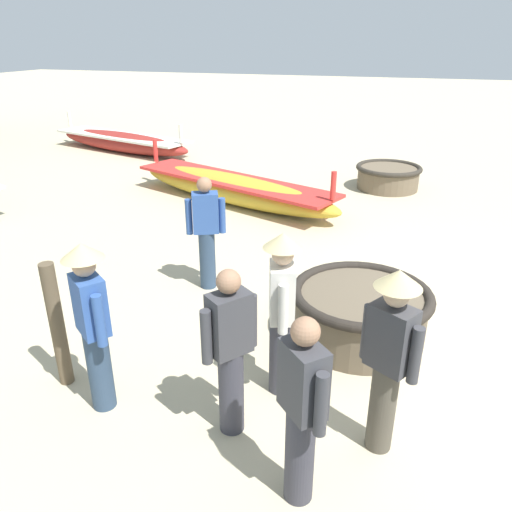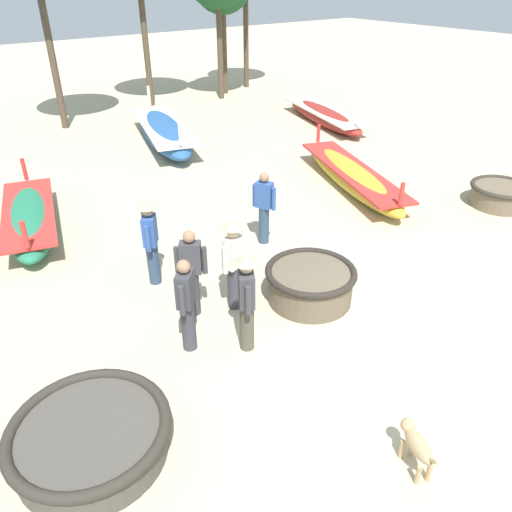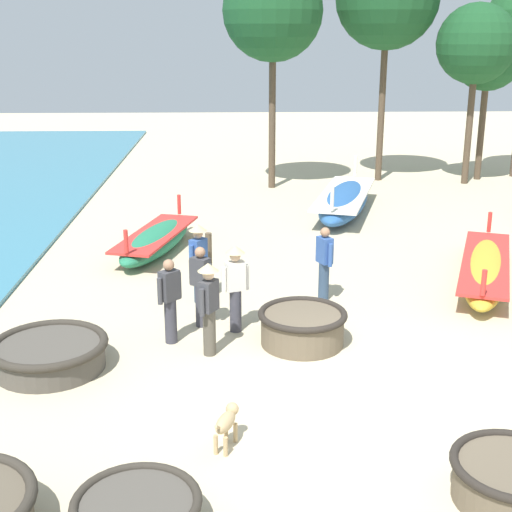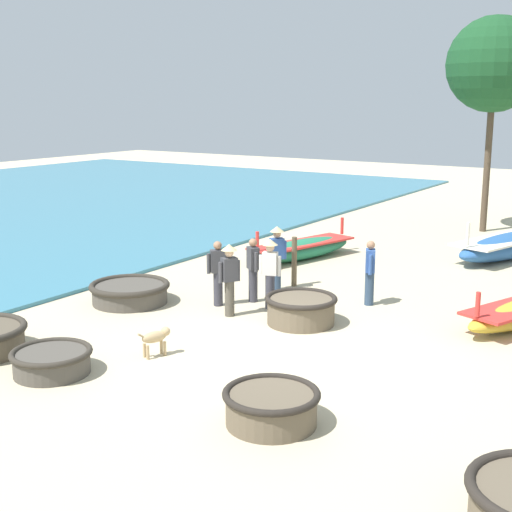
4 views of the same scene
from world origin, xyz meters
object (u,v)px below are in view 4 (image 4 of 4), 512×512
object	(u,v)px
fisherman_crouching	(218,272)
mooring_post_inland	(294,262)
fisherman_hauling	(229,275)
fisherman_standing_left	(370,271)
coracle_tilted	(271,406)
long_boat_red_hull	(302,249)
fisherman_with_hat	(277,254)
coracle_upturned	(52,360)
fisherman_standing_right	(253,268)
dog	(156,338)
coracle_front_left	(130,292)
tree_leftmost	(494,65)
fisherman_by_coracle	(270,269)
coracle_far_left	(301,309)

from	to	relation	value
fisherman_crouching	mooring_post_inland	bearing A→B (deg)	76.60
fisherman_hauling	fisherman_standing_left	size ratio (longest dim) A/B	1.06
coracle_tilted	mooring_post_inland	bearing A→B (deg)	117.71
long_boat_red_hull	fisherman_with_hat	xyz separation A→B (m)	(1.25, -3.51, 0.64)
coracle_upturned	long_boat_red_hull	world-z (taller)	long_boat_red_hull
mooring_post_inland	fisherman_standing_left	bearing A→B (deg)	-12.72
fisherman_standing_right	dog	bearing A→B (deg)	-83.04
coracle_upturned	fisherman_hauling	xyz separation A→B (m)	(0.67, 4.60, 0.71)
coracle_front_left	long_boat_red_hull	xyz separation A→B (m)	(1.10, 6.49, 0.04)
fisherman_hauling	tree_leftmost	bearing A→B (deg)	82.48
coracle_upturned	fisherman_with_hat	xyz separation A→B (m)	(0.39, 7.12, 0.71)
fisherman_standing_left	tree_leftmost	xyz separation A→B (m)	(-0.47, 11.25, 5.17)
fisherman_standing_right	fisherman_with_hat	world-z (taller)	fisherman_with_hat
coracle_upturned	fisherman_by_coracle	xyz separation A→B (m)	(1.13, 5.60, 0.71)
coracle_front_left	fisherman_hauling	xyz separation A→B (m)	(2.63, 0.46, 0.68)
fisherman_hauling	dog	world-z (taller)	fisherman_hauling
fisherman_with_hat	coracle_far_left	bearing A→B (deg)	-47.89
coracle_front_left	coracle_tilted	bearing A→B (deg)	-30.31
coracle_far_left	fisherman_standing_right	distance (m)	2.09
fisherman_with_hat	dog	size ratio (longest dim) A/B	2.56
coracle_tilted	fisherman_with_hat	bearing A→B (deg)	120.88
long_boat_red_hull	fisherman_hauling	size ratio (longest dim) A/B	2.48
dog	tree_leftmost	bearing A→B (deg)	84.84
coracle_far_left	fisherman_by_coracle	world-z (taller)	fisherman_by_coracle
coracle_tilted	tree_leftmost	world-z (taller)	tree_leftmost
coracle_far_left	coracle_front_left	distance (m)	4.36
fisherman_crouching	fisherman_with_hat	size ratio (longest dim) A/B	0.94
coracle_upturned	mooring_post_inland	xyz separation A→B (m)	(0.58, 7.69, 0.41)
fisherman_hauling	coracle_upturned	bearing A→B (deg)	-98.33
long_boat_red_hull	coracle_tilted	bearing A→B (deg)	-62.79
coracle_tilted	coracle_upturned	world-z (taller)	coracle_tilted
coracle_upturned	fisherman_crouching	size ratio (longest dim) A/B	0.94
mooring_post_inland	fisherman_hauling	bearing A→B (deg)	-88.18
long_boat_red_hull	fisherman_standing_left	distance (m)	5.20
fisherman_standing_left	fisherman_with_hat	distance (m)	2.58
long_boat_red_hull	fisherman_standing_right	bearing A→B (deg)	-74.31
fisherman_by_coracle	fisherman_standing_right	xyz separation A→B (m)	(-0.65, 0.26, -0.12)
fisherman_with_hat	tree_leftmost	world-z (taller)	tree_leftmost
coracle_far_left	fisherman_standing_right	size ratio (longest dim) A/B	1.02
fisherman_by_coracle	mooring_post_inland	size ratio (longest dim) A/B	1.27
fisherman_standing_right	coracle_far_left	bearing A→B (deg)	-25.53
dog	fisherman_by_coracle	bearing A→B (deg)	87.92
coracle_tilted	long_boat_red_hull	size ratio (longest dim) A/B	0.36
coracle_front_left	fisherman_hauling	bearing A→B (deg)	9.85
fisherman_with_hat	dog	bearing A→B (deg)	-83.66
mooring_post_inland	long_boat_red_hull	bearing A→B (deg)	115.96
fisherman_standing_right	tree_leftmost	bearing A→B (deg)	80.88
fisherman_standing_left	tree_leftmost	bearing A→B (deg)	92.40
coracle_tilted	fisherman_crouching	bearing A→B (deg)	133.27
coracle_upturned	fisherman_hauling	world-z (taller)	fisherman_hauling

